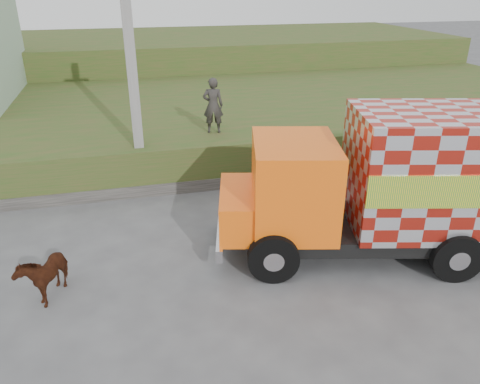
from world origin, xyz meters
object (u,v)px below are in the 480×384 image
object	(u,v)px
utility_pole	(131,64)
cow	(44,272)
pedestrian	(213,105)
cargo_truck	(408,184)

from	to	relation	value
utility_pole	cow	size ratio (longest dim) A/B	5.85
utility_pole	pedestrian	bearing A→B (deg)	19.46
pedestrian	utility_pole	bearing A→B (deg)	31.82
utility_pole	cow	xyz separation A→B (m)	(-2.38, -5.22, -3.50)
utility_pole	pedestrian	size ratio (longest dim) A/B	4.24
cow	pedestrian	distance (m)	8.12
utility_pole	cargo_truck	distance (m)	8.49
utility_pole	pedestrian	world-z (taller)	utility_pole
utility_pole	cargo_truck	bearing A→B (deg)	-41.89
cargo_truck	pedestrian	distance (m)	7.31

